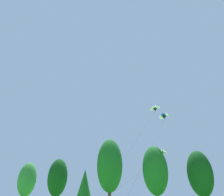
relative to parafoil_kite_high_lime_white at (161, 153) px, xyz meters
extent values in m
ellipsoid|color=#2D7033|center=(-37.93, 3.63, -4.25)|extent=(4.92, 4.92, 9.08)
ellipsoid|color=#0F3D14|center=(-26.92, 1.72, -4.15)|extent=(4.97, 4.97, 9.21)
cone|color=#19561E|center=(-18.60, 0.48, -5.85)|extent=(3.49, 3.49, 6.37)
ellipsoid|color=#19561E|center=(-12.06, -0.18, -1.96)|extent=(5.94, 5.94, 12.04)
ellipsoid|color=#19561E|center=(-1.45, -1.94, -3.69)|extent=(5.17, 5.17, 9.81)
ellipsoid|color=#0F3D14|center=(7.10, -1.58, -4.58)|extent=(4.78, 4.78, 8.65)
ellipsoid|color=#93D633|center=(-0.02, -0.02, 0.34)|extent=(2.03, 1.97, 0.90)
ellipsoid|color=white|center=(0.82, -0.75, 0.03)|extent=(1.21, 1.21, 1.05)
ellipsoid|color=white|center=(-0.85, 0.72, 0.03)|extent=(1.20, 1.22, 1.05)
cone|color=black|center=(0.05, 0.06, -0.34)|extent=(1.40, 1.40, 0.85)
cylinder|color=black|center=(-4.64, -7.97, -5.43)|extent=(9.39, 16.07, 9.33)
ellipsoid|color=blue|center=(1.68, -2.74, 7.92)|extent=(1.92, 1.93, 0.93)
ellipsoid|color=white|center=(2.36, -3.45, 7.64)|extent=(1.18, 1.23, 1.03)
ellipsoid|color=white|center=(1.00, -2.03, 7.64)|extent=(1.24, 1.17, 1.03)
cone|color=black|center=(1.76, -2.66, 7.32)|extent=(1.24, 1.24, 0.75)
cylinder|color=black|center=(-1.28, -9.64, -1.36)|extent=(6.09, 13.97, 16.61)
ellipsoid|color=white|center=(-0.51, 1.20, 11.70)|extent=(1.97, 1.71, 0.73)
ellipsoid|color=silver|center=(0.43, 0.74, 11.41)|extent=(1.15, 1.14, 0.89)
ellipsoid|color=silver|center=(-1.45, 1.65, 11.41)|extent=(1.20, 1.20, 0.89)
cone|color=black|center=(-0.46, 1.29, 11.06)|extent=(1.25, 1.25, 0.80)
cylinder|color=black|center=(-4.89, -7.36, 0.29)|extent=(8.88, 17.30, 20.76)
camera|label=1|loc=(3.84, -46.69, -8.86)|focal=32.29mm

